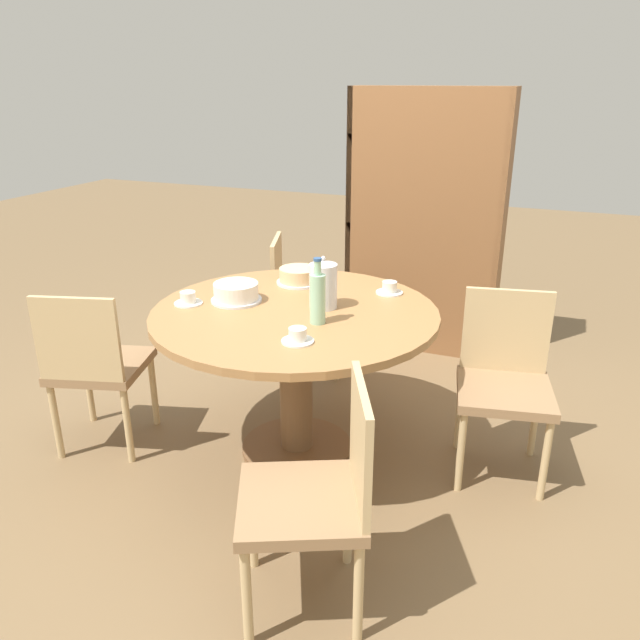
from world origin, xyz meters
The scene contains 14 objects.
ground_plane centered at (0.00, 0.00, 0.00)m, with size 14.00×14.00×0.00m, color brown.
dining_table centered at (0.00, 0.00, 0.59)m, with size 1.33×1.33×0.75m.
chair_a centered at (-0.38, 0.90, 0.46)m, with size 0.53×0.53×0.85m.
chair_b centered at (-0.92, -0.33, 0.46)m, with size 0.52×0.52×0.85m.
chair_c centered at (0.46, -0.86, 0.46)m, with size 0.56×0.56×0.85m.
chair_d centered at (0.94, 0.24, 0.46)m, with size 0.49×0.49×0.85m.
bookshelf centered at (0.25, 1.54, 0.81)m, with size 1.01×0.28×1.71m.
coffee_pot centered at (0.11, 0.08, 0.87)m, with size 0.13×0.13×0.25m.
water_bottle centered at (0.16, -0.11, 0.87)m, with size 0.07×0.07×0.29m.
cake_main centered at (-0.31, 0.01, 0.80)m, with size 0.24×0.24×0.09m.
cake_second centered at (-0.15, 0.37, 0.79)m, with size 0.23×0.23×0.08m.
cup_a centered at (0.34, 0.40, 0.78)m, with size 0.13×0.13×0.06m.
cup_b centered at (-0.50, -0.11, 0.78)m, with size 0.13×0.13×0.06m.
cup_c centered at (0.16, -0.34, 0.78)m, with size 0.13×0.13×0.06m.
Camera 1 is at (1.12, -2.46, 1.75)m, focal length 35.00 mm.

